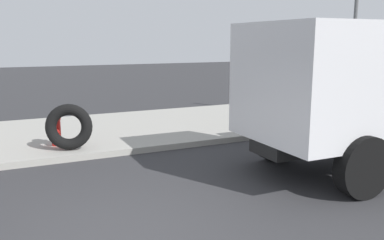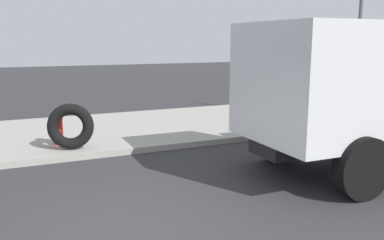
% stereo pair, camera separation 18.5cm
% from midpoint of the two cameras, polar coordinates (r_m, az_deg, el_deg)
% --- Properties ---
extents(ground_plane, '(80.00, 80.00, 0.00)m').
position_cam_midpoint_polar(ground_plane, '(6.01, -8.59, -15.62)').
color(ground_plane, '#2D2D30').
extents(sidewalk_curb, '(36.00, 5.00, 0.15)m').
position_cam_midpoint_polar(sidewalk_curb, '(12.06, -16.91, -1.96)').
color(sidewalk_curb, '#99968E').
rests_on(sidewalk_curb, ground).
extents(fire_hydrant, '(0.26, 0.59, 0.81)m').
position_cam_midpoint_polar(fire_hydrant, '(10.55, -17.53, -1.01)').
color(fire_hydrant, red).
rests_on(fire_hydrant, sidewalk_curb).
extents(loose_tire, '(1.13, 0.65, 1.09)m').
position_cam_midpoint_polar(loose_tire, '(10.02, -15.91, -0.85)').
color(loose_tire, black).
rests_on(loose_tire, sidewalk_curb).
extents(street_light_pole, '(0.12, 0.12, 5.34)m').
position_cam_midpoint_polar(street_light_pole, '(14.60, 22.38, 10.73)').
color(street_light_pole, '#595B5E').
rests_on(street_light_pole, sidewalk_curb).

